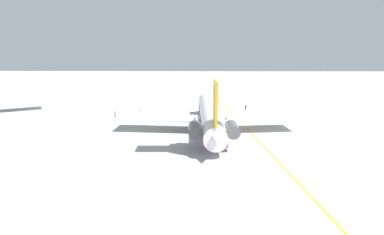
{
  "coord_description": "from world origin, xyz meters",
  "views": [
    {
      "loc": [
        -82.59,
        7.08,
        19.94
      ],
      "look_at": [
        -5.55,
        8.39,
        3.1
      ],
      "focal_mm": 33.19,
      "sensor_mm": 36.0,
      "label": 1
    }
  ],
  "objects": [
    {
      "name": "safety_cone_nose",
      "position": [
        17.12,
        23.57,
        0.28
      ],
      "size": [
        0.4,
        0.4,
        0.55
      ],
      "primitive_type": "cone",
      "color": "#EA590F",
      "rests_on": "ground"
    },
    {
      "name": "ground_crew_near_tail",
      "position": [
        18.69,
        -6.77,
        1.05
      ],
      "size": [
        0.26,
        0.41,
        1.65
      ],
      "rotation": [
        0.0,
        0.0,
        3.35
      ],
      "color": "black",
      "rests_on": "ground"
    },
    {
      "name": "ground_crew_near_nose",
      "position": [
        8.81,
        29.04,
        1.04
      ],
      "size": [
        0.26,
        0.38,
        1.65
      ],
      "rotation": [
        0.0,
        0.0,
        5.8
      ],
      "color": "black",
      "rests_on": "ground"
    },
    {
      "name": "main_jetliner",
      "position": [
        -6.82,
        4.36,
        3.6
      ],
      "size": [
        45.21,
        40.25,
        13.19
      ],
      "rotation": [
        0.0,
        0.0,
        0.02
      ],
      "color": "white",
      "rests_on": "ground"
    },
    {
      "name": "taxiway_centreline",
      "position": [
        -5.55,
        -4.47,
        0.0
      ],
      "size": [
        103.76,
        10.21,
        0.01
      ],
      "primitive_type": "cube",
      "rotation": [
        0.0,
        0.0,
        0.09
      ],
      "color": "gold",
      "rests_on": "ground"
    },
    {
      "name": "ground",
      "position": [
        0.0,
        0.0,
        0.0
      ],
      "size": [
        302.88,
        302.88,
        0.0
      ],
      "primitive_type": "plane",
      "color": "#ADADA8"
    }
  ]
}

